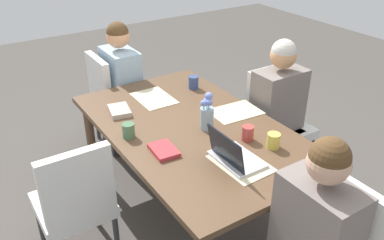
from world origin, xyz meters
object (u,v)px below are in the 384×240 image
object	(u,v)px
laptop_head_left_left_far	(234,156)
book_red_cover	(119,111)
coffee_mug_near_right	(193,82)
phone_black	(322,157)
chair_head_right_left_near	(113,97)
flower_vase	(207,114)
coffee_mug_centre_left	(273,141)
chair_near_left_mid	(275,117)
person_near_left_mid	(276,120)
book_blue_cover	(164,150)
dining_table	(192,136)
person_head_right_left_near	(123,95)
chair_far_right_near	(75,200)
coffee_mug_near_left	(248,133)
coffee_mug_centre_right	(129,131)

from	to	relation	value
laptop_head_left_left_far	book_red_cover	bearing A→B (deg)	17.91
coffee_mug_near_right	phone_black	distance (m)	1.28
chair_head_right_left_near	flower_vase	world-z (taller)	flower_vase
chair_head_right_left_near	coffee_mug_centre_left	xyz separation A→B (m)	(-1.69, -0.38, 0.27)
chair_near_left_mid	person_near_left_mid	world-z (taller)	person_near_left_mid
chair_head_right_left_near	book_blue_cover	size ratio (longest dim) A/B	4.50
dining_table	flower_vase	xyz separation A→B (m)	(-0.08, -0.07, 0.19)
chair_head_right_left_near	person_head_right_left_near	world-z (taller)	person_head_right_left_near
chair_far_right_near	coffee_mug_near_left	world-z (taller)	chair_far_right_near
chair_near_left_mid	phone_black	bearing A→B (deg)	152.93
dining_table	flower_vase	distance (m)	0.21
flower_vase	chair_head_right_left_near	bearing A→B (deg)	7.40
chair_near_left_mid	coffee_mug_near_left	size ratio (longest dim) A/B	9.17
person_head_right_left_near	flower_vase	world-z (taller)	person_head_right_left_near
dining_table	coffee_mug_centre_left	xyz separation A→B (m)	(-0.50, -0.28, 0.12)
chair_head_right_left_near	dining_table	bearing A→B (deg)	-175.39
laptop_head_left_left_far	coffee_mug_centre_left	size ratio (longest dim) A/B	3.30
person_near_left_mid	book_blue_cover	xyz separation A→B (m)	(-0.19, 1.14, 0.21)
person_head_right_left_near	book_red_cover	bearing A→B (deg)	155.01
chair_far_right_near	person_head_right_left_near	bearing A→B (deg)	-35.82
person_near_left_mid	coffee_mug_near_left	size ratio (longest dim) A/B	12.18
person_head_right_left_near	coffee_mug_near_left	bearing A→B (deg)	-171.18
book_red_cover	book_blue_cover	world-z (taller)	book_red_cover
chair_far_right_near	book_red_cover	size ratio (longest dim) A/B	4.50
coffee_mug_centre_left	coffee_mug_near_right	bearing A→B (deg)	-4.08
coffee_mug_centre_right	dining_table	bearing A→B (deg)	-103.95
chair_head_right_left_near	coffee_mug_centre_right	world-z (taller)	chair_head_right_left_near
person_head_right_left_near	flower_vase	distance (m)	1.25
chair_near_left_mid	phone_black	xyz separation A→B (m)	(-0.84, 0.43, 0.23)
coffee_mug_near_right	book_blue_cover	distance (m)	0.98
chair_head_right_left_near	phone_black	size ratio (longest dim) A/B	6.00
person_head_right_left_near	chair_near_left_mid	xyz separation A→B (m)	(-1.04, -0.90, -0.03)
dining_table	book_red_cover	world-z (taller)	book_red_cover
chair_near_left_mid	chair_far_right_near	distance (m)	1.75
person_head_right_left_near	person_near_left_mid	xyz separation A→B (m)	(-1.11, -0.84, 0.00)
chair_near_left_mid	coffee_mug_centre_right	size ratio (longest dim) A/B	9.18
coffee_mug_near_left	flower_vase	bearing A→B (deg)	27.84
book_blue_cover	chair_near_left_mid	bearing A→B (deg)	-72.93
coffee_mug_centre_left	flower_vase	bearing A→B (deg)	27.02
laptop_head_left_left_far	dining_table	bearing A→B (deg)	-3.22
coffee_mug_centre_left	coffee_mug_centre_right	xyz separation A→B (m)	(0.60, 0.71, 0.00)
coffee_mug_near_left	coffee_mug_centre_left	world-z (taller)	coffee_mug_near_left
book_blue_cover	book_red_cover	bearing A→B (deg)	5.85
chair_head_right_left_near	book_red_cover	distance (m)	0.81
book_blue_cover	phone_black	distance (m)	0.96
book_blue_cover	coffee_mug_centre_left	bearing A→B (deg)	-113.69
flower_vase	coffee_mug_near_left	world-z (taller)	flower_vase
chair_head_right_left_near	chair_far_right_near	bearing A→B (deg)	147.96
dining_table	person_head_right_left_near	distance (m)	1.14
coffee_mug_near_left	chair_head_right_left_near	bearing A→B (deg)	11.20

